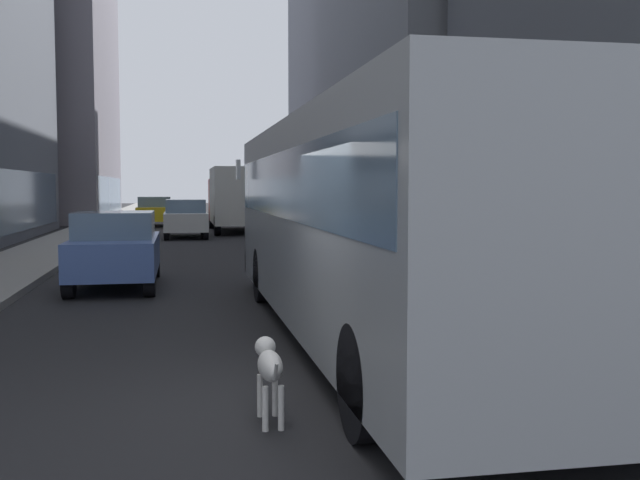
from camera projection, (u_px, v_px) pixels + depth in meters
ground_plane at (206, 225)px, 41.62m from camera, size 120.00×120.00×0.00m
sidewalk_left at (101, 225)px, 40.55m from camera, size 2.40×110.00×0.15m
sidewalk_right at (305, 223)px, 42.68m from camera, size 2.40×110.00×0.15m
building_left_far at (13, 62)px, 47.48m from camera, size 11.94×17.63×20.39m
building_right_far at (371, 71)px, 51.82m from camera, size 9.64×14.43×20.62m
transit_bus at (371, 213)px, 10.38m from camera, size 2.78×11.53×3.05m
car_grey_wagon at (304, 225)px, 25.59m from camera, size 1.71×4.54×1.62m
car_blue_hatchback at (116, 249)px, 15.75m from camera, size 1.73×4.06×1.62m
car_white_van at (186, 218)px, 31.48m from camera, size 1.79×4.29×1.62m
car_yellow_taxi at (155, 211)px, 40.80m from camera, size 1.86×4.42×1.62m
box_truck at (235, 197)px, 35.44m from camera, size 2.30×7.50×3.05m
dalmatian_dog at (269, 366)px, 6.71m from camera, size 0.22×0.96×0.72m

